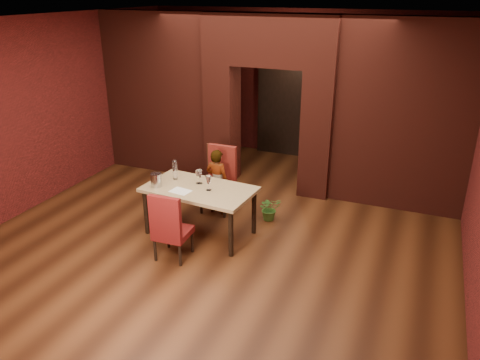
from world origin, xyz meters
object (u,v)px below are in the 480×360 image
at_px(person_seated, 217,182).
at_px(wine_glass_c, 209,183).
at_px(wine_glass_a, 198,177).
at_px(chair_near, 173,225).
at_px(wine_bucket, 156,180).
at_px(potted_plant, 270,208).
at_px(wine_glass_b, 200,177).
at_px(dining_table, 200,211).
at_px(water_bottle, 175,169).
at_px(chair_far, 218,180).

distance_m(person_seated, wine_glass_c, 0.90).
relative_size(person_seated, wine_glass_a, 5.44).
distance_m(chair_near, wine_glass_a, 0.99).
xyz_separation_m(wine_bucket, potted_plant, (1.48, 1.05, -0.68)).
distance_m(person_seated, potted_plant, 0.99).
bearing_deg(wine_glass_c, wine_glass_b, 143.13).
distance_m(dining_table, chair_near, 0.78).
distance_m(person_seated, wine_bucket, 1.17).
relative_size(dining_table, wine_glass_a, 7.92).
distance_m(dining_table, wine_glass_b, 0.53).
bearing_deg(wine_glass_b, water_bottle, 177.25).
bearing_deg(chair_far, wine_glass_b, -88.01).
xyz_separation_m(dining_table, water_bottle, (-0.51, 0.18, 0.55)).
relative_size(wine_glass_c, water_bottle, 0.71).
distance_m(wine_glass_a, water_bottle, 0.43).
distance_m(chair_near, potted_plant, 1.87).
relative_size(wine_glass_c, potted_plant, 0.57).
bearing_deg(chair_near, water_bottle, -65.87).
relative_size(dining_table, wine_glass_c, 7.23).
relative_size(wine_glass_a, water_bottle, 0.65).
bearing_deg(person_seated, dining_table, 100.73).
relative_size(dining_table, chair_near, 1.62).
distance_m(dining_table, potted_plant, 1.22).
bearing_deg(wine_glass_a, potted_plant, 36.68).
bearing_deg(chair_far, person_seated, -68.81).
distance_m(chair_far, potted_plant, 1.01).
height_order(chair_far, chair_near, chair_far).
xyz_separation_m(chair_near, potted_plant, (0.89, 1.62, -0.31)).
relative_size(chair_far, person_seated, 0.98).
bearing_deg(wine_glass_b, chair_far, 92.21).
distance_m(chair_near, person_seated, 1.54).
xyz_separation_m(dining_table, chair_near, (-0.04, -0.76, 0.12)).
distance_m(wine_glass_c, wine_bucket, 0.82).
bearing_deg(wine_glass_c, water_bottle, 163.69).
relative_size(chair_far, chair_near, 1.09).
height_order(wine_glass_b, wine_glass_c, wine_glass_c).
relative_size(chair_far, wine_glass_a, 5.35).
height_order(chair_far, water_bottle, chair_far).
relative_size(chair_near, wine_glass_b, 4.52).
height_order(wine_glass_a, potted_plant, wine_glass_a).
height_order(wine_glass_b, wine_bucket, wine_glass_b).
relative_size(chair_far, wine_bucket, 5.39).
xyz_separation_m(person_seated, wine_glass_a, (-0.03, -0.63, 0.31)).
xyz_separation_m(wine_glass_c, potted_plant, (0.68, 0.88, -0.69)).
height_order(chair_near, wine_bucket, chair_near).
xyz_separation_m(wine_glass_a, wine_glass_c, (0.27, -0.17, 0.01)).
height_order(chair_far, person_seated, person_seated).
distance_m(dining_table, chair_far, 0.87).
relative_size(wine_bucket, potted_plant, 0.51).
distance_m(wine_glass_a, wine_glass_c, 0.32).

